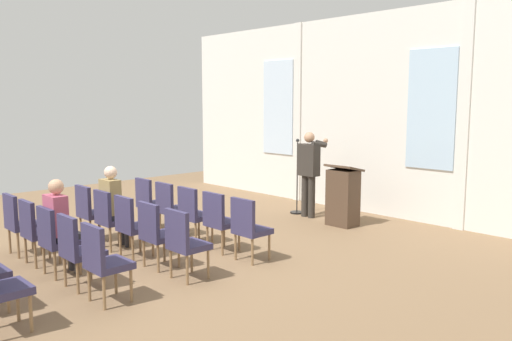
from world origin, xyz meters
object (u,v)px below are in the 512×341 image
(lectern, at_px, (343,196))
(chair_r0_c1, at_px, (170,206))
(chair_r2_c0, at_px, (19,220))
(chair_r1_c1, at_px, (109,216))
(chair_r1_c2, at_px, (131,223))
(chair_r2_c3, at_px, (77,247))
(chair_r0_c0, at_px, (149,200))
(speaker, at_px, (309,168))
(audience_r1_c1, at_px, (114,203))
(chair_r1_c3, at_px, (156,231))
(audience_r2_c2, at_px, (60,222))
(chair_r2_c2, at_px, (55,237))
(chair_r0_c4, at_px, (248,225))
(chair_r2_c4, at_px, (103,258))
(chair_r1_c4, at_px, (184,240))
(chair_r1_c0, at_px, (90,209))
(mic_stand, at_px, (297,197))
(chair_r0_c3, at_px, (219,218))
(chair_r0_c2, at_px, (193,211))
(chair_r2_c1, at_px, (36,228))

(lectern, relative_size, chair_r0_c1, 1.23)
(lectern, height_order, chair_r2_c0, lectern)
(chair_r1_c1, xyz_separation_m, chair_r1_c2, (0.66, 0.00, 0.00))
(lectern, xyz_separation_m, chair_r2_c0, (-2.26, -5.05, -0.02))
(chair_r2_c0, height_order, chair_r2_c3, same)
(chair_r0_c0, relative_size, chair_r2_c0, 1.00)
(speaker, distance_m, audience_r1_c1, 3.99)
(chair_r1_c3, relative_size, audience_r2_c2, 0.72)
(chair_r1_c3, height_order, audience_r2_c2, audience_r2_c2)
(chair_r1_c1, bearing_deg, chair_r0_c0, 120.09)
(chair_r2_c2, relative_size, chair_r2_c3, 1.00)
(chair_r0_c4, xyz_separation_m, chair_r1_c2, (-1.32, -1.14, 0.00))
(chair_r1_c1, xyz_separation_m, audience_r1_c1, (0.00, 0.08, 0.20))
(chair_r2_c4, bearing_deg, chair_r0_c4, 90.00)
(chair_r0_c4, relative_size, audience_r2_c2, 0.72)
(chair_r1_c1, xyz_separation_m, chair_r1_c4, (1.98, 0.00, 0.00))
(chair_r0_c1, relative_size, chair_r2_c2, 1.00)
(lectern, xyz_separation_m, chair_r1_c0, (-2.26, -3.91, -0.02))
(chair_r1_c1, xyz_separation_m, audience_r2_c2, (0.66, -1.06, 0.19))
(mic_stand, xyz_separation_m, chair_r1_c2, (0.36, -4.09, 0.20))
(chair_r0_c0, distance_m, chair_r0_c4, 2.64)
(speaker, height_order, audience_r2_c2, speaker)
(chair_r0_c4, distance_m, chair_r2_c2, 2.63)
(chair_r0_c4, xyz_separation_m, chair_r2_c0, (-2.64, -2.28, 0.00))
(mic_stand, bearing_deg, chair_r2_c4, -72.18)
(speaker, distance_m, audience_r2_c2, 5.07)
(mic_stand, bearing_deg, audience_r2_c2, -85.99)
(chair_r0_c3, bearing_deg, chair_r2_c3, -90.00)
(speaker, distance_m, chair_r2_c3, 5.20)
(chair_r0_c2, height_order, chair_r1_c1, same)
(chair_r0_c4, relative_size, chair_r1_c1, 1.00)
(audience_r1_c1, relative_size, chair_r1_c4, 1.40)
(speaker, distance_m, chair_r1_c1, 4.09)
(chair_r0_c4, distance_m, chair_r1_c3, 1.32)
(lectern, bearing_deg, chair_r2_c3, -93.21)
(chair_r2_c0, xyz_separation_m, audience_r2_c2, (1.32, 0.08, 0.19))
(lectern, relative_size, chair_r0_c0, 1.23)
(lectern, bearing_deg, chair_r2_c1, -107.62)
(lectern, relative_size, chair_r2_c0, 1.23)
(chair_r0_c1, relative_size, chair_r2_c3, 1.00)
(chair_r0_c3, height_order, chair_r2_c2, same)
(chair_r0_c0, distance_m, chair_r2_c1, 2.37)
(chair_r0_c1, relative_size, audience_r2_c2, 0.72)
(audience_r2_c2, distance_m, chair_r2_c4, 1.34)
(chair_r0_c0, relative_size, chair_r2_c2, 1.00)
(chair_r1_c3, relative_size, chair_r1_c4, 1.00)
(lectern, bearing_deg, chair_r0_c4, -82.24)
(chair_r0_c1, height_order, chair_r2_c1, same)
(chair_r2_c4, bearing_deg, chair_r1_c0, 156.66)
(chair_r0_c0, height_order, audience_r2_c2, audience_r2_c2)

